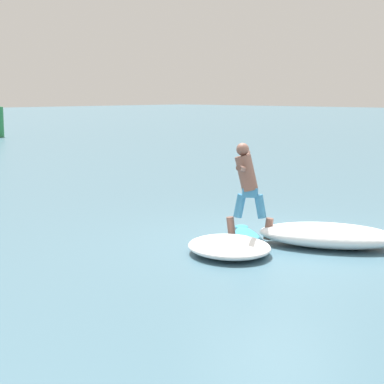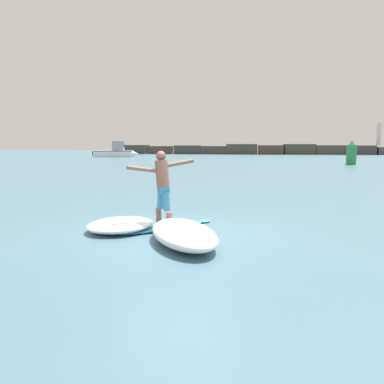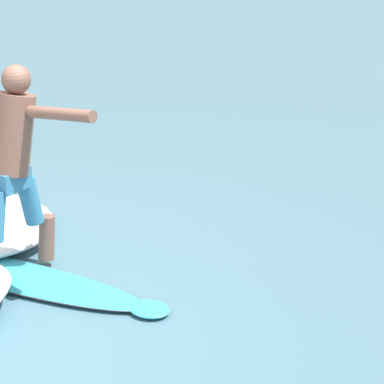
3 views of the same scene
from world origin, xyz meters
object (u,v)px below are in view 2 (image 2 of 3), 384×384
at_px(fishing_boat_near_jetty, 116,152).
at_px(channel_marker_buoy, 351,154).
at_px(surfer, 162,183).
at_px(surfboard, 165,227).

xyz_separation_m(fishing_boat_near_jetty, channel_marker_buoy, (28.02, -15.80, 0.28)).
xyz_separation_m(surfer, fishing_boat_near_jetty, (-16.86, 43.61, -0.31)).
relative_size(surfer, fishing_boat_near_jetty, 0.25).
distance_m(surfboard, surfer, 1.00).
height_order(surfboard, surfer, surfer).
bearing_deg(surfboard, channel_marker_buoy, 68.25).
bearing_deg(channel_marker_buoy, surfer, -111.87).
bearing_deg(surfer, fishing_boat_near_jetty, 111.14).
bearing_deg(surfboard, surfer, 164.19).
bearing_deg(fishing_boat_near_jetty, surfer, -68.86).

